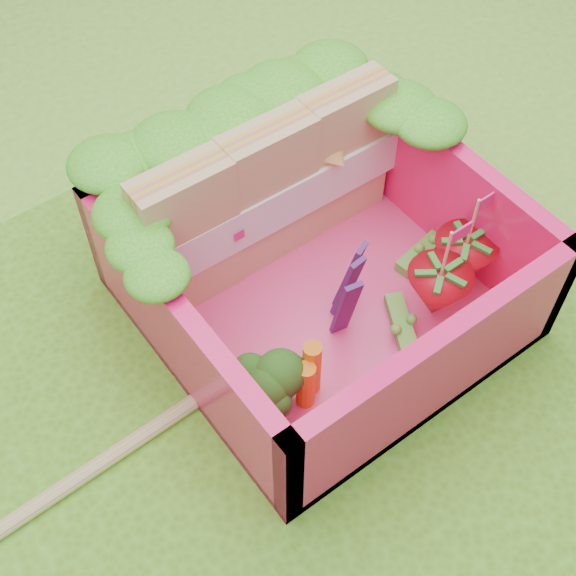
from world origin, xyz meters
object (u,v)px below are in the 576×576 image
Objects in this scene: broccoli at (275,380)px; chopsticks at (26,513)px; bento_box at (321,264)px; sandwich_stack at (270,193)px; strawberry_right at (462,262)px; strawberry_left at (436,294)px.

broccoli is 0.95m from chopsticks.
broccoli is at bearing -146.37° from bento_box.
sandwich_stack is 1.45m from chopsticks.
sandwich_stack is at bearing 89.18° from bento_box.
broccoli is at bearing -178.83° from strawberry_right.
sandwich_stack is 0.59× the size of chopsticks.
bento_box is 3.93× the size of broccoli.
strawberry_right is (0.50, -0.60, -0.19)m from sandwich_stack.
bento_box is 2.64× the size of strawberry_left.
strawberry_left is at bearing -65.07° from sandwich_stack.
strawberry_left is at bearing -2.87° from broccoli.
chopsticks is at bearing 174.72° from strawberry_right.
strawberry_left is (0.74, -0.04, -0.05)m from broccoli.
sandwich_stack reaches higher than strawberry_left.
sandwich_stack is 2.44× the size of strawberry_right.
chopsticks is (-1.84, 0.17, -0.16)m from strawberry_right.
strawberry_right is 0.24× the size of chopsticks.
strawberry_left is at bearing -163.47° from strawberry_right.
bento_box reaches higher than strawberry_right.
broccoli reaches higher than chopsticks.
chopsticks is (-0.91, 0.19, -0.21)m from broccoli.
chopsticks is at bearing -175.91° from bento_box.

